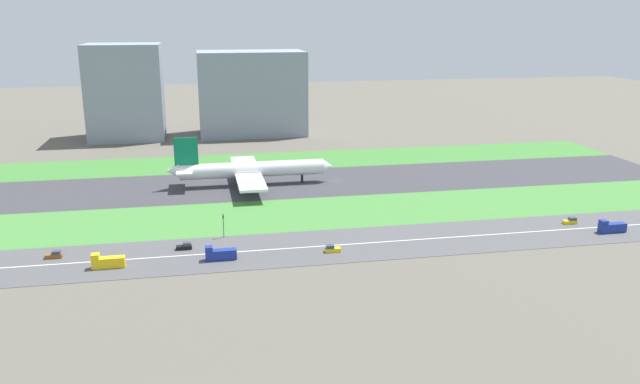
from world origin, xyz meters
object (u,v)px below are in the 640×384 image
Objects in this scene: truck_0 at (107,262)px; traffic_light at (223,224)px; fuel_tank_west at (249,111)px; truck_2 at (220,254)px; truck_1 at (611,227)px; car_3 at (185,246)px; car_1 at (571,221)px; car_2 at (54,255)px; car_0 at (332,249)px; terminal_building at (126,92)px; hangar_building at (252,93)px; airliner at (248,170)px.

traffic_light reaches higher than truck_0.
truck_2 is at bearing -96.77° from fuel_tank_west.
truck_1 and truck_2 have the same top height.
car_3 is (-128.07, 10.00, -0.75)m from truck_1.
truck_0 is 1.91× the size of car_1.
car_2 and car_1 have the same top height.
truck_0 is at bearing 0.00° from truck_1.
car_0 is 80.63m from car_1.
traffic_light is (-109.25, 7.99, 3.37)m from car_1.
terminal_building is at bearing 103.85° from traffic_light.
car_0 is at bearing -180.00° from truck_0.
terminal_building reaches higher than car_3.
terminal_building is (-11.79, 192.00, 23.42)m from truck_0.
truck_0 is (-19.76, -10.00, 0.75)m from car_3.
hangar_building is at bearing -97.81° from truck_2.
truck_2 is (-14.34, -78.00, -4.56)m from airliner.
car_3 is 230.17m from fuel_tank_west.
car_3 and car_1 have the same top height.
terminal_building reaches higher than fuel_tank_west.
hangar_building is at bearing 0.00° from terminal_building.
airliner is 128.15m from terminal_building.
traffic_light is (-116.71, 17.99, 2.62)m from truck_1.
hangar_building is (67.41, 0.00, -2.21)m from terminal_building.
hangar_building reaches higher than car_3.
car_2 is 0.61× the size of traffic_light.
car_3 is 14.29m from traffic_light.
car_2 is at bearing -12.68° from truck_2.
car_0 is 34.50m from traffic_light.
truck_0 is at bearing -175.93° from car_1.
traffic_light is 0.30× the size of fuel_tank_west.
truck_1 is at bearing 180.00° from car_0.
truck_2 is 238.71m from fuel_tank_west.
car_1 is 241.74m from fuel_tank_west.
car_3 is at bearing -46.46° from truck_2.
fuel_tank_west is (-2.95, 237.00, 5.39)m from car_0.
car_2 is (-75.55, 10.00, 0.00)m from car_0.
truck_1 is at bearing -64.35° from hangar_building.
hangar_building is at bearing -88.58° from car_0.
terminal_building is at bearing 180.00° from hangar_building.
terminal_building is 84.66m from fuel_tank_west.
car_2 is at bearing -130.85° from airliner.
truck_2 is at bearing -46.46° from car_3.
car_1 is (155.56, 0.00, 0.00)m from car_2.
truck_2 is (44.45, -10.00, 0.75)m from car_2.
truck_0 is 140.73m from car_1.
car_1 is 111.56m from truck_2.
car_0 is 76.21m from car_2.
car_3 is 0.52× the size of truck_2.
truck_0 is at bearing 0.00° from car_0.
truck_2 is at bearing -180.00° from truck_0.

